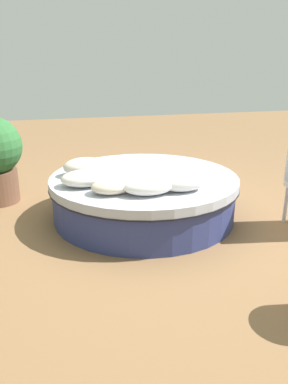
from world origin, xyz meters
name	(u,v)px	position (x,y,z in m)	size (l,w,h in m)	color
ground_plane	(144,216)	(0.00, 0.00, 0.00)	(16.00, 16.00, 0.00)	olive
round_bed	(144,195)	(0.00, 0.00, 0.25)	(2.11, 2.11, 0.48)	navy
throw_pillow_0	(85,167)	(-0.64, 0.18, 0.58)	(0.47, 0.32, 0.20)	silver
throw_pillow_1	(84,178)	(-0.68, -0.20, 0.57)	(0.48, 0.33, 0.16)	white
throw_pillow_2	(112,186)	(-0.45, -0.49, 0.55)	(0.42, 0.29, 0.14)	beige
throw_pillow_3	(149,186)	(-0.11, -0.62, 0.57)	(0.50, 0.29, 0.17)	white
throw_pillow_4	(182,182)	(0.24, -0.59, 0.57)	(0.46, 0.30, 0.17)	white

